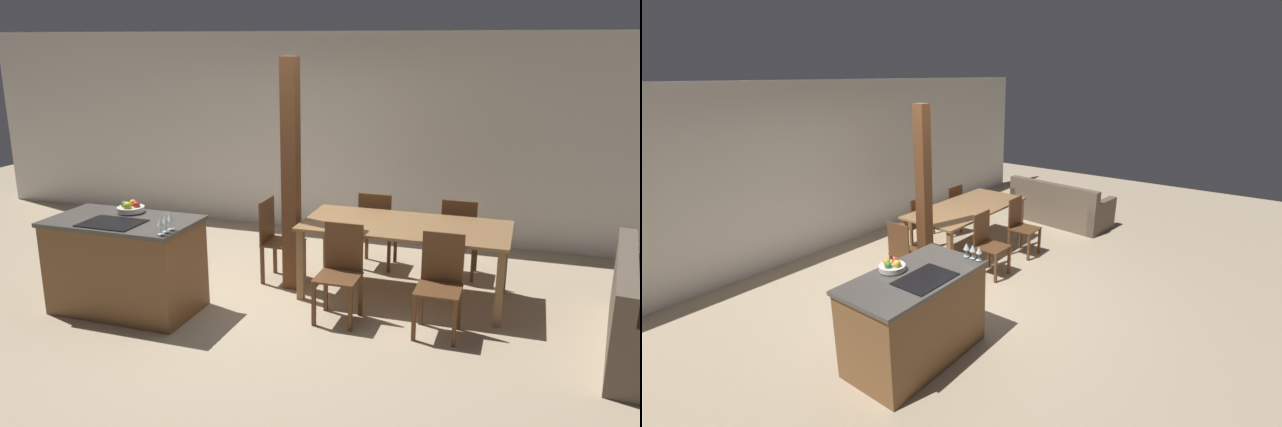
{
  "view_description": "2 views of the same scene",
  "coord_description": "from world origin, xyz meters",
  "views": [
    {
      "loc": [
        2.5,
        -5.36,
        2.6
      ],
      "look_at": [
        0.6,
        0.2,
        0.95
      ],
      "focal_mm": 35.0,
      "sensor_mm": 36.0,
      "label": 1
    },
    {
      "loc": [
        -3.87,
        -3.18,
        2.79
      ],
      "look_at": [
        0.6,
        0.2,
        0.95
      ],
      "focal_mm": 24.0,
      "sensor_mm": 36.0,
      "label": 2
    }
  ],
  "objects": [
    {
      "name": "kitchen_island",
      "position": [
        -1.16,
        -0.54,
        0.47
      ],
      "size": [
        1.43,
        0.79,
        0.94
      ],
      "color": "brown",
      "rests_on": "ground_plane"
    },
    {
      "name": "dining_chair_near_right",
      "position": [
        1.83,
        -0.05,
        0.48
      ],
      "size": [
        0.4,
        0.4,
        0.92
      ],
      "color": "brown",
      "rests_on": "ground_plane"
    },
    {
      "name": "dining_chair_head_end",
      "position": [
        -0.06,
        0.67,
        0.48
      ],
      "size": [
        0.4,
        0.4,
        0.92
      ],
      "rotation": [
        0.0,
        0.0,
        1.57
      ],
      "color": "brown",
      "rests_on": "ground_plane"
    },
    {
      "name": "dining_chair_far_right",
      "position": [
        1.83,
        1.39,
        0.48
      ],
      "size": [
        0.4,
        0.4,
        0.92
      ],
      "rotation": [
        0.0,
        0.0,
        3.14
      ],
      "color": "brown",
      "rests_on": "ground_plane"
    },
    {
      "name": "wine_glass_far",
      "position": [
        -0.51,
        -0.7,
        1.05
      ],
      "size": [
        0.07,
        0.07,
        0.15
      ],
      "color": "silver",
      "rests_on": "kitchen_island"
    },
    {
      "name": "dining_chair_near_left",
      "position": [
        0.89,
        -0.05,
        0.48
      ],
      "size": [
        0.4,
        0.4,
        0.92
      ],
      "color": "brown",
      "rests_on": "ground_plane"
    },
    {
      "name": "couch",
      "position": [
        3.65,
        0.12,
        0.29
      ],
      "size": [
        1.05,
        1.96,
        0.83
      ],
      "rotation": [
        0.0,
        0.0,
        1.45
      ],
      "color": "brown",
      "rests_on": "ground_plane"
    },
    {
      "name": "wine_glass_near",
      "position": [
        -0.51,
        -0.86,
        1.05
      ],
      "size": [
        0.07,
        0.07,
        0.15
      ],
      "color": "silver",
      "rests_on": "kitchen_island"
    },
    {
      "name": "ground_plane",
      "position": [
        0.0,
        0.0,
        0.0
      ],
      "size": [
        16.0,
        16.0,
        0.0
      ],
      "primitive_type": "plane",
      "color": "tan"
    },
    {
      "name": "dining_table",
      "position": [
        1.36,
        0.67,
        0.69
      ],
      "size": [
        2.09,
        0.99,
        0.78
      ],
      "color": "olive",
      "rests_on": "ground_plane"
    },
    {
      "name": "fruit_bowl",
      "position": [
        -1.22,
        -0.31,
        0.98
      ],
      "size": [
        0.27,
        0.27,
        0.12
      ],
      "color": "silver",
      "rests_on": "kitchen_island"
    },
    {
      "name": "wine_glass_middle",
      "position": [
        -0.51,
        -0.78,
        1.05
      ],
      "size": [
        0.07,
        0.07,
        0.15
      ],
      "color": "silver",
      "rests_on": "kitchen_island"
    },
    {
      "name": "dining_chair_far_left",
      "position": [
        0.89,
        1.39,
        0.48
      ],
      "size": [
        0.4,
        0.4,
        0.92
      ],
      "rotation": [
        0.0,
        0.0,
        3.14
      ],
      "color": "brown",
      "rests_on": "ground_plane"
    },
    {
      "name": "timber_post",
      "position": [
        0.18,
        0.51,
        1.22
      ],
      "size": [
        0.16,
        0.16,
        2.44
      ],
      "color": "brown",
      "rests_on": "ground_plane"
    },
    {
      "name": "wall_back",
      "position": [
        0.0,
        2.66,
        1.35
      ],
      "size": [
        11.2,
        0.08,
        2.7
      ],
      "color": "silver",
      "rests_on": "ground_plane"
    }
  ]
}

